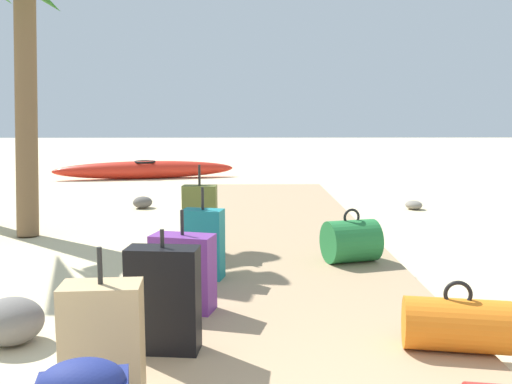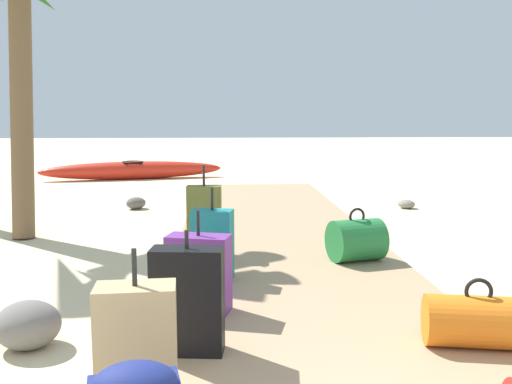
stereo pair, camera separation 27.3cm
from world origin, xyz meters
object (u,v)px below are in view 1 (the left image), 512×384
Objects in this scene: suitcase_tan at (103,343)px; suitcase_purple at (183,273)px; duffel_bag_orange at (456,325)px; suitcase_olive at (200,220)px; duffel_bag_green at (351,241)px; suitcase_teal at (203,244)px; suitcase_black at (164,299)px; kayak at (145,170)px.

suitcase_tan is 1.06× the size of suitcase_purple.
suitcase_tan is 1.17× the size of duffel_bag_orange.
suitcase_olive is 1.58× the size of duffel_bag_green.
suitcase_black is at bearing -94.45° from suitcase_teal.
suitcase_olive is 0.22× the size of kayak.
suitcase_purple is at bearing 79.61° from suitcase_tan.
suitcase_black is 1.01× the size of suitcase_purple.
suitcase_black is 2.32m from suitcase_olive.
suitcase_black reaches higher than suitcase_purple.
duffel_bag_green is 0.87× the size of duffel_bag_orange.
suitcase_black is 9.82m from kayak.
suitcase_teal is (0.11, 1.48, -0.01)m from suitcase_black.
duffel_bag_green is at bearing 97.11° from duffel_bag_orange.
duffel_bag_orange is (1.59, -1.50, -0.14)m from suitcase_teal.
suitcase_tan is 1.31m from suitcase_purple.
suitcase_purple is at bearing -78.22° from kayak.
duffel_bag_orange is at bearing -43.34° from suitcase_teal.
suitcase_teal reaches higher than suitcase_tan.
suitcase_olive is 2.92m from suitcase_tan.
suitcase_olive is at bearing 125.72° from duffel_bag_orange.
suitcase_purple is (-1.42, -1.30, 0.07)m from duffel_bag_green.
suitcase_tan is 3.07m from duffel_bag_green.
suitcase_purple is (-0.08, -0.78, -0.02)m from suitcase_teal.
suitcase_black is 2.46m from duffel_bag_green.
duffel_bag_green reaches higher than duffel_bag_orange.
suitcase_teal is at bearing -76.59° from kayak.
suitcase_tan is (-0.20, -0.59, -0.02)m from suitcase_black.
suitcase_purple is at bearing -95.89° from suitcase_teal.
suitcase_purple is 0.18× the size of kayak.
duffel_bag_orange is (1.90, 0.57, -0.14)m from suitcase_tan.
suitcase_purple is at bearing -137.60° from duffel_bag_green.
suitcase_olive is at bearing 90.53° from suitcase_purple.
suitcase_teal is at bearing -83.51° from suitcase_olive.
kayak is (-3.54, 9.67, -0.03)m from duffel_bag_orange.
suitcase_teal is (0.10, -0.84, -0.05)m from suitcase_olive.
suitcase_teal is 0.79m from suitcase_purple.
suitcase_olive is 1.63m from suitcase_purple.
suitcase_olive is at bearing 166.95° from duffel_bag_green.
suitcase_tan is 1.36× the size of duffel_bag_green.
duffel_bag_green reaches higher than kayak.
suitcase_teal is at bearing 136.66° from duffel_bag_orange.
suitcase_olive reaches higher than duffel_bag_orange.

